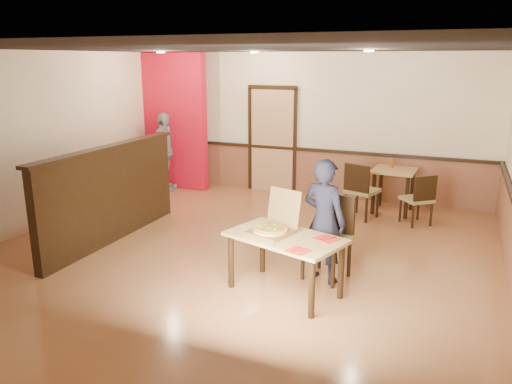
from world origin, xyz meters
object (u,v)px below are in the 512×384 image
at_px(side_chair_left, 360,189).
at_px(side_table, 394,179).
at_px(diner_chair, 330,233).
at_px(main_table, 285,245).
at_px(condiment, 392,163).
at_px(pizza_box, 273,228).
at_px(side_chair_right, 419,198).
at_px(diner, 324,221).
at_px(passerby, 164,152).

distance_m(side_chair_left, side_table, 0.78).
height_order(diner_chair, side_chair_left, diner_chair).
distance_m(main_table, condiment, 3.96).
height_order(diner_chair, pizza_box, pizza_box).
distance_m(side_chair_left, side_chair_right, 0.97).
xyz_separation_m(side_chair_left, condiment, (0.40, 0.74, 0.33)).
bearing_deg(condiment, diner_chair, -95.29).
xyz_separation_m(side_table, diner, (-0.42, -3.26, 0.17)).
distance_m(main_table, side_table, 3.84).
distance_m(main_table, diner, 0.63).
distance_m(main_table, side_chair_right, 3.40).
relative_size(main_table, side_table, 1.90).
height_order(main_table, side_chair_left, side_chair_left).
bearing_deg(main_table, side_chair_left, 102.98).
bearing_deg(main_table, pizza_box, -179.72).
relative_size(side_table, passerby, 0.48).
height_order(side_chair_left, diner, diner).
distance_m(diner_chair, diner, 0.26).
bearing_deg(diner, main_table, 74.92).
bearing_deg(main_table, passerby, 155.22).
bearing_deg(main_table, diner, 75.58).
bearing_deg(side_chair_right, side_table, -90.98).
height_order(side_chair_left, side_table, side_chair_left).
bearing_deg(pizza_box, passerby, 153.73).
distance_m(side_chair_right, diner, 2.83).
xyz_separation_m(side_chair_left, side_table, (0.47, 0.62, 0.07)).
distance_m(side_table, passerby, 4.61).
bearing_deg(pizza_box, condiment, 94.87).
xyz_separation_m(diner, passerby, (-4.19, 3.04, 0.04)).
relative_size(main_table, condiment, 9.28).
xyz_separation_m(side_table, condiment, (-0.07, 0.13, 0.26)).
bearing_deg(passerby, main_table, -140.83).
xyz_separation_m(main_table, side_table, (0.74, 3.77, 0.01)).
relative_size(passerby, pizza_box, 2.53).
distance_m(side_table, diner, 3.29).
distance_m(diner_chair, side_chair_left, 2.49).
relative_size(diner_chair, pizza_box, 1.62).
relative_size(side_table, condiment, 4.90).
height_order(side_table, condiment, condiment).
relative_size(side_chair_left, side_table, 1.24).
xyz_separation_m(diner_chair, pizza_box, (-0.54, -0.61, 0.20)).
bearing_deg(condiment, pizza_box, -102.27).
bearing_deg(condiment, side_chair_right, -52.06).
relative_size(main_table, passerby, 0.92).
height_order(diner_chair, passerby, passerby).
bearing_deg(side_table, main_table, -101.06).
height_order(diner_chair, condiment, diner_chair).
height_order(side_table, diner, diner).
relative_size(diner, condiment, 9.62).
distance_m(main_table, diner_chair, 0.76).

